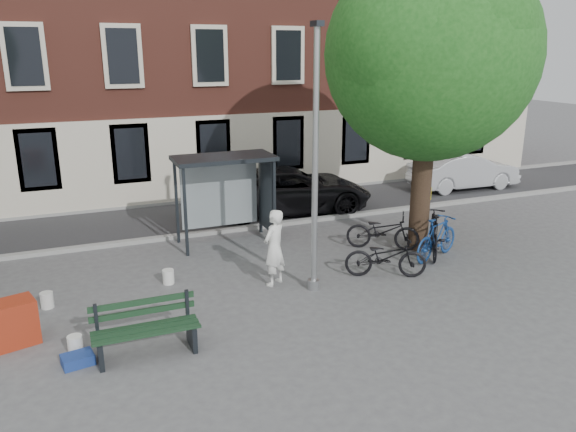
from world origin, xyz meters
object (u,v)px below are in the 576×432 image
at_px(bike_a, 386,257).
at_px(bench, 146,331).
at_px(car_silver, 464,171).
at_px(notice_sign, 426,204).
at_px(bike_d, 434,233).
at_px(lamppost, 315,176).
at_px(bike_c, 383,231).
at_px(bus_shelter, 236,178).
at_px(red_stand, 11,323).
at_px(car_dark, 291,190).
at_px(painter, 274,248).
at_px(bike_b, 437,238).

bearing_deg(bike_a, bench, 129.38).
xyz_separation_m(car_silver, notice_sign, (-5.48, -5.01, 0.43)).
bearing_deg(notice_sign, bike_d, -91.10).
height_order(bike_d, car_silver, car_silver).
bearing_deg(notice_sign, car_silver, 62.75).
xyz_separation_m(lamppost, bike_c, (3.02, 1.83, -2.24)).
xyz_separation_m(lamppost, bike_a, (2.00, 0.02, -2.25)).
relative_size(bus_shelter, bench, 1.45).
xyz_separation_m(bench, bike_c, (7.18, 3.33, 0.08)).
bearing_deg(red_stand, bike_d, 5.59).
height_order(bike_a, car_dark, car_dark).
relative_size(bike_d, red_stand, 2.34).
distance_m(bus_shelter, painter, 3.60).
relative_size(painter, car_silver, 0.42).
bearing_deg(car_dark, painter, 160.13).
xyz_separation_m(bus_shelter, red_stand, (-5.91, -4.28, -1.47)).
bearing_deg(bench, bus_shelter, 57.88).
bearing_deg(car_dark, red_stand, 133.88).
relative_size(bike_c, bike_d, 0.98).
bearing_deg(car_dark, bike_c, -162.42).
xyz_separation_m(bike_a, red_stand, (-8.52, -0.19, -0.08)).
xyz_separation_m(painter, bike_a, (2.76, -0.61, -0.41)).
bearing_deg(red_stand, bench, -29.53).
height_order(lamppost, painter, lamppost).
relative_size(bus_shelter, painter, 1.50).
height_order(lamppost, bench, lamppost).
bearing_deg(notice_sign, red_stand, -149.23).
distance_m(lamppost, bike_b, 4.59).
distance_m(lamppost, bike_a, 3.01).
bearing_deg(bench, bike_a, 14.15).
height_order(painter, notice_sign, painter).
relative_size(red_stand, notice_sign, 0.53).
bearing_deg(bike_c, lamppost, 154.05).
height_order(bench, red_stand, bench).
height_order(bus_shelter, notice_sign, bus_shelter).
relative_size(car_silver, red_stand, 5.05).
xyz_separation_m(bike_d, car_silver, (5.87, 6.00, 0.12)).
relative_size(car_dark, notice_sign, 3.36).
distance_m(bench, car_silver, 16.40).
bearing_deg(bus_shelter, bike_b, -37.30).
height_order(lamppost, notice_sign, lamppost).
bearing_deg(car_silver, notice_sign, 134.49).
relative_size(lamppost, notice_sign, 3.63).
xyz_separation_m(bus_shelter, car_silver, (10.55, 2.76, -1.17)).
bearing_deg(car_dark, bike_a, -174.55).
relative_size(painter, bike_b, 0.96).
bearing_deg(painter, red_stand, -26.05).
bearing_deg(bus_shelter, car_silver, 14.67).
distance_m(lamppost, red_stand, 6.93).
relative_size(bike_a, bike_c, 0.98).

